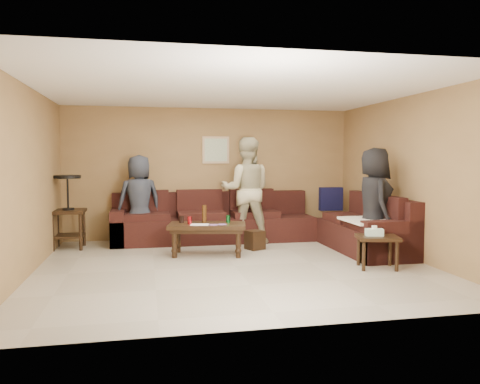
{
  "coord_description": "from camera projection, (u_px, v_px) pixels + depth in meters",
  "views": [
    {
      "loc": [
        -1.23,
        -6.49,
        1.55
      ],
      "look_at": [
        0.25,
        0.85,
        1.0
      ],
      "focal_mm": 35.0,
      "sensor_mm": 36.0,
      "label": 1
    }
  ],
  "objects": [
    {
      "name": "person_middle",
      "position": [
        246.0,
        190.0,
        8.54
      ],
      "size": [
        1.06,
        0.9,
        1.92
      ],
      "primitive_type": "imported",
      "rotation": [
        0.0,
        0.0,
        2.93
      ],
      "color": "#B8B089",
      "rests_on": "ground"
    },
    {
      "name": "sectional_sofa",
      "position": [
        264.0,
        227.0,
        8.32
      ],
      "size": [
        4.65,
        2.9,
        0.97
      ],
      "color": "black",
      "rests_on": "ground"
    },
    {
      "name": "room",
      "position": [
        235.0,
        150.0,
        6.58
      ],
      "size": [
        5.6,
        5.5,
        2.5
      ],
      "color": "#ABA490",
      "rests_on": "ground"
    },
    {
      "name": "side_table_right",
      "position": [
        377.0,
        240.0,
        6.53
      ],
      "size": [
        0.65,
        0.58,
        0.61
      ],
      "rotation": [
        0.0,
        0.0,
        -0.24
      ],
      "color": "black",
      "rests_on": "ground"
    },
    {
      "name": "coffee_table",
      "position": [
        207.0,
        228.0,
        7.43
      ],
      "size": [
        1.3,
        0.83,
        0.79
      ],
      "rotation": [
        0.0,
        0.0,
        -0.2
      ],
      "color": "black",
      "rests_on": "ground"
    },
    {
      "name": "person_right",
      "position": [
        374.0,
        202.0,
        7.32
      ],
      "size": [
        0.65,
        0.9,
        1.71
      ],
      "primitive_type": "imported",
      "rotation": [
        0.0,
        0.0,
        1.43
      ],
      "color": "black",
      "rests_on": "ground"
    },
    {
      "name": "person_left",
      "position": [
        139.0,
        200.0,
        8.35
      ],
      "size": [
        0.9,
        0.71,
        1.6
      ],
      "primitive_type": "imported",
      "rotation": [
        0.0,
        0.0,
        3.43
      ],
      "color": "#292E39",
      "rests_on": "ground"
    },
    {
      "name": "end_table_left",
      "position": [
        68.0,
        210.0,
        7.96
      ],
      "size": [
        0.55,
        0.55,
        1.26
      ],
      "rotation": [
        0.0,
        0.0,
        -0.0
      ],
      "color": "black",
      "rests_on": "ground"
    },
    {
      "name": "waste_bin",
      "position": [
        255.0,
        240.0,
        7.92
      ],
      "size": [
        0.35,
        0.35,
        0.32
      ],
      "primitive_type": "cube",
      "rotation": [
        0.0,
        0.0,
        0.43
      ],
      "color": "black",
      "rests_on": "ground"
    },
    {
      "name": "wall_art",
      "position": [
        216.0,
        150.0,
        9.02
      ],
      "size": [
        0.52,
        0.04,
        0.52
      ],
      "color": "tan",
      "rests_on": "ground"
    }
  ]
}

